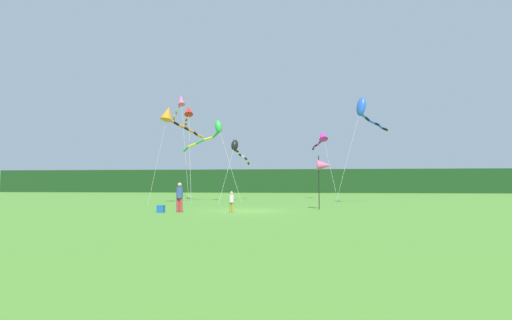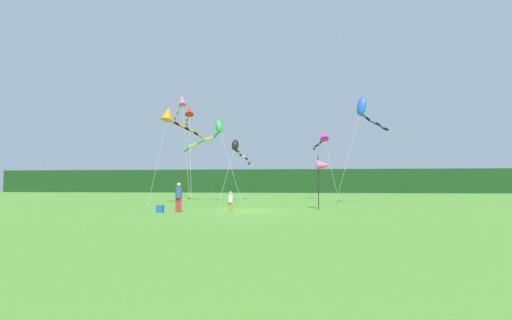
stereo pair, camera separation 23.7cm
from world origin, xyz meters
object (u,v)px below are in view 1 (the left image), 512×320
(kite_rainbow, at_px, (180,102))
(banner_flag_pole, at_px, (324,166))
(person_child, at_px, (232,201))
(kite_magenta, at_px, (322,137))
(kite_orange, at_px, (170,116))
(person_adult, at_px, (180,196))
(kite_blue, at_px, (363,109))
(kite_black, at_px, (238,149))
(kite_green, at_px, (213,132))
(kite_red, at_px, (188,113))
(cooler_box, at_px, (161,209))

(kite_rainbow, bearing_deg, banner_flag_pole, -47.98)
(person_child, bearing_deg, banner_flag_pole, 29.74)
(kite_magenta, bearing_deg, banner_flag_pole, -93.67)
(banner_flag_pole, xyz_separation_m, kite_orange, (-12.35, 5.43, 4.54))
(person_adult, xyz_separation_m, kite_rainbow, (-6.51, 20.17, 10.13))
(kite_blue, distance_m, kite_rainbow, 21.87)
(kite_black, distance_m, kite_green, 2.91)
(kite_magenta, bearing_deg, kite_orange, -143.69)
(kite_green, height_order, kite_red, kite_red)
(person_adult, xyz_separation_m, kite_orange, (-3.72, 8.81, 6.42))
(kite_blue, bearing_deg, cooler_box, -143.39)
(person_child, xyz_separation_m, kite_blue, (9.27, 9.38, 7.07))
(kite_blue, distance_m, kite_red, 16.57)
(kite_green, xyz_separation_m, kite_orange, (-2.78, -3.88, 0.86))
(kite_red, xyz_separation_m, kite_orange, (-0.06, -5.04, -1.18))
(person_child, relative_size, kite_black, 0.12)
(kite_blue, relative_size, kite_black, 0.90)
(banner_flag_pole, xyz_separation_m, kite_green, (-9.57, 9.31, 3.68))
(cooler_box, height_order, kite_green, kite_green)
(person_adult, xyz_separation_m, kite_green, (-0.94, 12.68, 5.56))
(person_adult, height_order, kite_rainbow, kite_rainbow)
(person_child, height_order, kite_rainbow, kite_rainbow)
(kite_green, bearing_deg, cooler_box, -90.26)
(banner_flag_pole, distance_m, kite_rainbow, 24.07)
(kite_green, bearing_deg, person_adult, -85.76)
(person_child, distance_m, kite_blue, 14.97)
(banner_flag_pole, height_order, kite_blue, kite_blue)
(kite_green, xyz_separation_m, kite_red, (-2.72, 1.16, 2.04))
(kite_red, relative_size, kite_orange, 1.14)
(kite_orange, distance_m, kite_magenta, 16.56)
(cooler_box, height_order, kite_blue, kite_blue)
(person_child, distance_m, banner_flag_pole, 6.78)
(banner_flag_pole, xyz_separation_m, kite_rainbow, (-15.14, 16.80, 8.25))
(cooler_box, bearing_deg, kite_rainbow, 105.03)
(cooler_box, height_order, kite_black, kite_black)
(kite_green, height_order, kite_magenta, kite_green)
(banner_flag_pole, relative_size, kite_orange, 0.43)
(kite_orange, bearing_deg, cooler_box, -73.41)
(kite_orange, height_order, kite_rainbow, kite_rainbow)
(banner_flag_pole, xyz_separation_m, kite_magenta, (0.98, 15.23, 3.80))
(person_child, distance_m, cooler_box, 4.11)
(kite_green, bearing_deg, kite_rainbow, 126.62)
(kite_orange, xyz_separation_m, kite_rainbow, (-2.78, 11.37, 3.71))
(banner_flag_pole, height_order, kite_orange, kite_orange)
(kite_magenta, bearing_deg, person_child, -109.59)
(kite_black, bearing_deg, cooler_box, -99.28)
(person_adult, xyz_separation_m, kite_black, (1.29, 13.66, 3.95))
(banner_flag_pole, bearing_deg, person_adult, -158.65)
(person_adult, xyz_separation_m, cooler_box, (-1.00, -0.33, -0.75))
(kite_blue, xyz_separation_m, kite_green, (-13.27, 3.11, -1.23))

